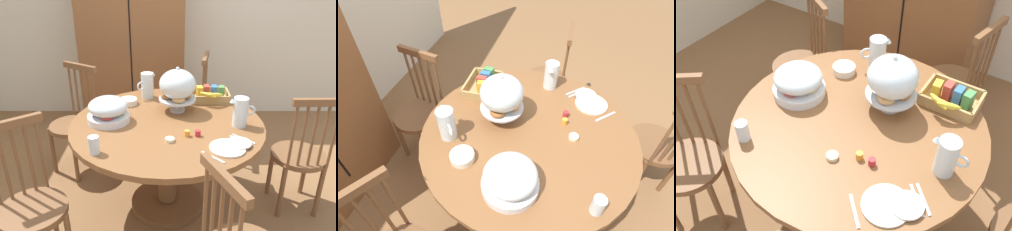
# 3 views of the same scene
# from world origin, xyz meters

# --- Properties ---
(ground_plane) EXTENTS (10.00, 10.00, 0.00)m
(ground_plane) POSITION_xyz_m (0.00, 0.00, 0.00)
(ground_plane) COLOR brown
(wall_back) EXTENTS (4.80, 0.06, 2.60)m
(wall_back) POSITION_xyz_m (0.00, 1.83, 1.30)
(wall_back) COLOR silver
(wall_back) RESTS_ON ground_plane
(wooden_armoire) EXTENTS (1.18, 0.60, 1.96)m
(wooden_armoire) POSITION_xyz_m (-0.37, 1.50, 0.98)
(wooden_armoire) COLOR brown
(wooden_armoire) RESTS_ON ground_plane
(dining_table) EXTENTS (1.36, 1.36, 0.74)m
(dining_table) POSITION_xyz_m (0.00, -0.03, 0.56)
(dining_table) COLOR brown
(dining_table) RESTS_ON ground_plane
(windsor_chair_near_window) EXTENTS (0.46, 0.46, 0.97)m
(windsor_chair_near_window) POSITION_xyz_m (-0.82, 0.49, 0.45)
(windsor_chair_near_window) COLOR brown
(windsor_chair_near_window) RESTS_ON ground_plane
(windsor_chair_by_cabinet) EXTENTS (0.46, 0.46, 0.97)m
(windsor_chair_by_cabinet) POSITION_xyz_m (-0.79, -0.60, 0.45)
(windsor_chair_by_cabinet) COLOR brown
(windsor_chair_by_cabinet) RESTS_ON ground_plane
(windsor_chair_far_side) EXTENTS (0.40, 0.40, 0.97)m
(windsor_chair_far_side) POSITION_xyz_m (0.98, -0.04, 0.45)
(windsor_chair_far_side) COLOR brown
(windsor_chair_far_side) RESTS_ON ground_plane
(windsor_chair_host_seat) EXTENTS (0.41, 0.41, 0.97)m
(windsor_chair_host_seat) POSITION_xyz_m (0.23, 0.92, 0.45)
(windsor_chair_host_seat) COLOR brown
(windsor_chair_host_seat) RESTS_ON ground_plane
(pastry_stand_with_dome) EXTENTS (0.28, 0.28, 0.34)m
(pastry_stand_with_dome) POSITION_xyz_m (0.08, 0.16, 0.94)
(pastry_stand_with_dome) COLOR silver
(pastry_stand_with_dome) RESTS_ON dining_table
(fruit_platter_covered) EXTENTS (0.30, 0.30, 0.18)m
(fruit_platter_covered) POSITION_xyz_m (-0.41, -0.02, 0.83)
(fruit_platter_covered) COLOR silver
(fruit_platter_covered) RESTS_ON dining_table
(orange_juice_pitcher) EXTENTS (0.18, 0.10, 0.21)m
(orange_juice_pitcher) POSITION_xyz_m (0.50, -0.09, 0.83)
(orange_juice_pitcher) COLOR silver
(orange_juice_pitcher) RESTS_ON dining_table
(milk_pitcher) EXTENTS (0.15, 0.14, 0.21)m
(milk_pitcher) POSITION_xyz_m (-0.16, 0.44, 0.84)
(milk_pitcher) COLOR silver
(milk_pitcher) RESTS_ON dining_table
(cereal_basket) EXTENTS (0.32, 0.30, 0.12)m
(cereal_basket) POSITION_xyz_m (0.35, 0.37, 0.79)
(cereal_basket) COLOR tan
(cereal_basket) RESTS_ON dining_table
(china_plate_large) EXTENTS (0.22, 0.22, 0.01)m
(china_plate_large) POSITION_xyz_m (0.37, -0.41, 0.75)
(china_plate_large) COLOR white
(china_plate_large) RESTS_ON dining_table
(china_plate_small) EXTENTS (0.15, 0.15, 0.01)m
(china_plate_small) POSITION_xyz_m (0.45, -0.36, 0.76)
(china_plate_small) COLOR white
(china_plate_small) RESTS_ON china_plate_large
(cereal_bowl) EXTENTS (0.14, 0.14, 0.04)m
(cereal_bowl) POSITION_xyz_m (-0.31, 0.29, 0.76)
(cereal_bowl) COLOR white
(cereal_bowl) RESTS_ON dining_table
(drinking_glass) EXTENTS (0.06, 0.06, 0.11)m
(drinking_glass) POSITION_xyz_m (-0.43, -0.45, 0.80)
(drinking_glass) COLOR silver
(drinking_glass) RESTS_ON dining_table
(butter_dish) EXTENTS (0.06, 0.06, 0.02)m
(butter_dish) POSITION_xyz_m (0.02, -0.31, 0.75)
(butter_dish) COLOR beige
(butter_dish) RESTS_ON dining_table
(jam_jar_strawberry) EXTENTS (0.04, 0.04, 0.04)m
(jam_jar_strawberry) POSITION_xyz_m (0.20, -0.24, 0.76)
(jam_jar_strawberry) COLOR #B7282D
(jam_jar_strawberry) RESTS_ON dining_table
(jam_jar_apricot) EXTENTS (0.04, 0.04, 0.04)m
(jam_jar_apricot) POSITION_xyz_m (0.13, -0.24, 0.76)
(jam_jar_apricot) COLOR orange
(jam_jar_apricot) RESTS_ON dining_table
(table_knife) EXTENTS (0.13, 0.13, 0.01)m
(table_knife) POSITION_xyz_m (0.47, -0.31, 0.74)
(table_knife) COLOR silver
(table_knife) RESTS_ON dining_table
(dinner_fork) EXTENTS (0.13, 0.13, 0.01)m
(dinner_fork) POSITION_xyz_m (0.49, -0.29, 0.74)
(dinner_fork) COLOR silver
(dinner_fork) RESTS_ON dining_table
(soup_spoon) EXTENTS (0.13, 0.13, 0.01)m
(soup_spoon) POSITION_xyz_m (0.27, -0.50, 0.74)
(soup_spoon) COLOR silver
(soup_spoon) RESTS_ON dining_table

